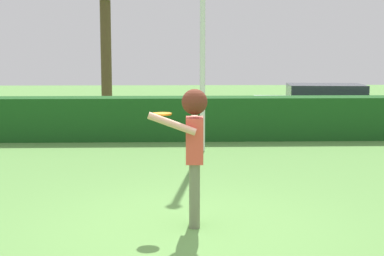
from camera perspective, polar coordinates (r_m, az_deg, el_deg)
name	(u,v)px	position (r m, az deg, el deg)	size (l,w,h in m)	color
ground_plane	(183,227)	(7.61, -0.87, -9.71)	(60.00, 60.00, 0.00)	#619747
person	(194,140)	(7.43, 0.18, -1.17)	(0.76, 0.56, 1.79)	#71735A
frisbee	(162,114)	(7.54, -3.01, 1.39)	(0.27, 0.27, 0.02)	orange
hedge_row	(178,118)	(14.78, -1.39, 0.96)	(25.41, 0.90, 1.08)	#1A501C
parked_car_white	(325,103)	(17.81, 12.94, 2.39)	(4.34, 2.13, 1.25)	white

